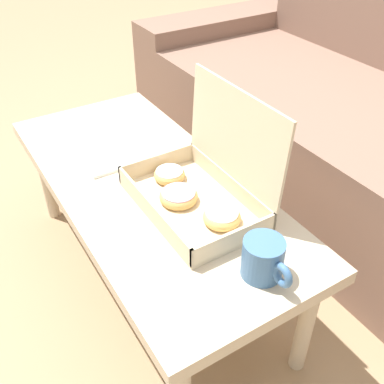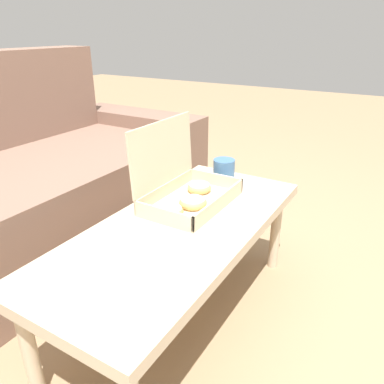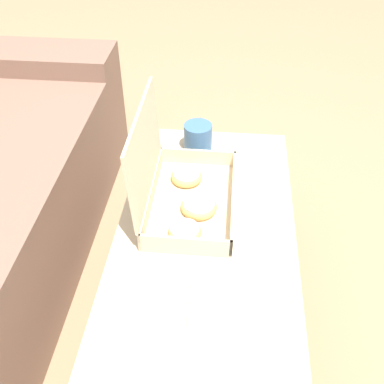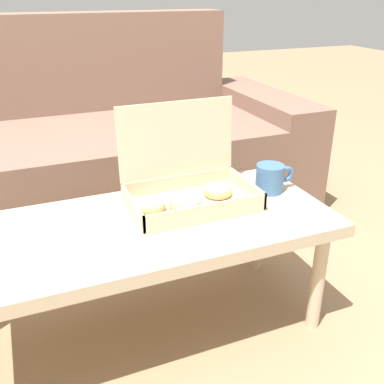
{
  "view_description": "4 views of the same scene",
  "coord_description": "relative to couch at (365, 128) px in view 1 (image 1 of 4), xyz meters",
  "views": [
    {
      "loc": [
        0.97,
        -0.56,
        1.17
      ],
      "look_at": [
        0.17,
        -0.06,
        0.45
      ],
      "focal_mm": 42.0,
      "sensor_mm": 36.0,
      "label": 1
    },
    {
      "loc": [
        -0.95,
        -0.73,
        1.03
      ],
      "look_at": [
        0.17,
        -0.06,
        0.45
      ],
      "focal_mm": 35.0,
      "sensor_mm": 36.0,
      "label": 2
    },
    {
      "loc": [
        -0.81,
        -0.15,
        1.3
      ],
      "look_at": [
        0.17,
        -0.06,
        0.45
      ],
      "focal_mm": 42.0,
      "sensor_mm": 36.0,
      "label": 3
    },
    {
      "loc": [
        -0.32,
        -1.24,
        1.04
      ],
      "look_at": [
        0.17,
        -0.06,
        0.45
      ],
      "focal_mm": 42.0,
      "sensor_mm": 36.0,
      "label": 4
    }
  ],
  "objects": [
    {
      "name": "pastry_box",
      "position": [
        0.16,
        -0.87,
        0.16
      ],
      "size": [
        0.4,
        0.27,
        0.31
      ],
      "color": "beige",
      "rests_on": "coffee_table"
    },
    {
      "name": "ground_plane",
      "position": [
        0.0,
        -0.85,
        -0.3
      ],
      "size": [
        12.0,
        12.0,
        0.0
      ],
      "primitive_type": "plane",
      "color": "#937756"
    },
    {
      "name": "coffee_table",
      "position": [
        0.0,
        -0.96,
        0.06
      ],
      "size": [
        1.14,
        0.5,
        0.4
      ],
      "color": "#C6B293",
      "rests_on": "ground_plane"
    },
    {
      "name": "couch",
      "position": [
        0.0,
        0.0,
        0.0
      ],
      "size": [
        2.09,
        0.89,
        0.93
      ],
      "color": "#7A5B4C",
      "rests_on": "ground_plane"
    },
    {
      "name": "coffee_mug",
      "position": [
        0.46,
        -0.9,
        0.15
      ],
      "size": [
        0.14,
        0.09,
        0.1
      ],
      "color": "#3D6693",
      "rests_on": "coffee_table"
    },
    {
      "name": "napkin_stack",
      "position": [
        -0.17,
        -1.01,
        0.1
      ],
      "size": [
        0.15,
        0.15,
        0.01
      ],
      "color": "white",
      "rests_on": "coffee_table"
    }
  ]
}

